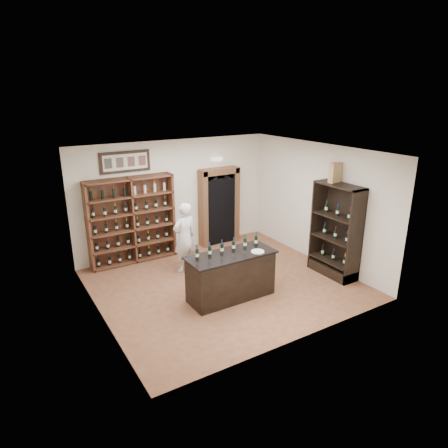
{
  "coord_description": "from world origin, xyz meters",
  "views": [
    {
      "loc": [
        -4.27,
        -6.99,
        4.2
      ],
      "look_at": [
        0.18,
        0.3,
        1.32
      ],
      "focal_mm": 32.0,
      "sensor_mm": 36.0,
      "label": 1
    }
  ],
  "objects_px": {
    "wine_shelf": "(131,220)",
    "side_cabinet": "(336,244)",
    "wine_crate": "(335,173)",
    "counter_bottle_0": "(197,254)",
    "tasting_counter": "(231,276)",
    "shopkeeper": "(185,237)"
  },
  "relations": [
    {
      "from": "tasting_counter",
      "to": "counter_bottle_0",
      "type": "bearing_deg",
      "value": 170.19
    },
    {
      "from": "counter_bottle_0",
      "to": "wine_crate",
      "type": "relative_size",
      "value": 0.66
    },
    {
      "from": "wine_shelf",
      "to": "counter_bottle_0",
      "type": "distance_m",
      "value": 2.83
    },
    {
      "from": "shopkeeper",
      "to": "wine_crate",
      "type": "bearing_deg",
      "value": 138.72
    },
    {
      "from": "wine_shelf",
      "to": "tasting_counter",
      "type": "xyz_separation_m",
      "value": [
        1.1,
        -2.93,
        -0.61
      ]
    },
    {
      "from": "wine_crate",
      "to": "tasting_counter",
      "type": "bearing_deg",
      "value": 171.19
    },
    {
      "from": "wine_shelf",
      "to": "tasting_counter",
      "type": "bearing_deg",
      "value": -69.44
    },
    {
      "from": "tasting_counter",
      "to": "wine_crate",
      "type": "bearing_deg",
      "value": -1.96
    },
    {
      "from": "wine_shelf",
      "to": "tasting_counter",
      "type": "relative_size",
      "value": 1.17
    },
    {
      "from": "side_cabinet",
      "to": "wine_crate",
      "type": "bearing_deg",
      "value": 90.92
    },
    {
      "from": "tasting_counter",
      "to": "counter_bottle_0",
      "type": "xyz_separation_m",
      "value": [
        -0.72,
        0.12,
        0.61
      ]
    },
    {
      "from": "counter_bottle_0",
      "to": "wine_crate",
      "type": "bearing_deg",
      "value": -3.62
    },
    {
      "from": "tasting_counter",
      "to": "wine_crate",
      "type": "xyz_separation_m",
      "value": [
        2.72,
        -0.09,
        1.93
      ]
    },
    {
      "from": "wine_crate",
      "to": "counter_bottle_0",
      "type": "bearing_deg",
      "value": 169.53
    },
    {
      "from": "wine_shelf",
      "to": "wine_crate",
      "type": "distance_m",
      "value": 5.05
    },
    {
      "from": "wine_shelf",
      "to": "counter_bottle_0",
      "type": "relative_size",
      "value": 7.33
    },
    {
      "from": "counter_bottle_0",
      "to": "side_cabinet",
      "type": "distance_m",
      "value": 3.49
    },
    {
      "from": "side_cabinet",
      "to": "shopkeeper",
      "type": "bearing_deg",
      "value": 145.66
    },
    {
      "from": "side_cabinet",
      "to": "counter_bottle_0",
      "type": "bearing_deg",
      "value": 172.98
    },
    {
      "from": "wine_shelf",
      "to": "tasting_counter",
      "type": "height_order",
      "value": "wine_shelf"
    },
    {
      "from": "wine_shelf",
      "to": "side_cabinet",
      "type": "relative_size",
      "value": 1.0
    },
    {
      "from": "counter_bottle_0",
      "to": "wine_shelf",
      "type": "bearing_deg",
      "value": 97.71
    }
  ]
}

